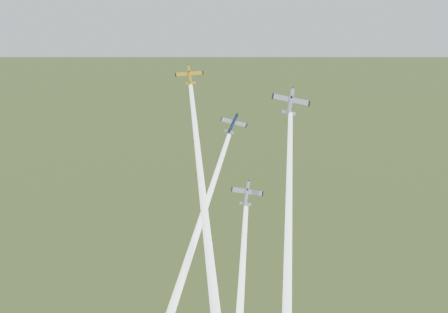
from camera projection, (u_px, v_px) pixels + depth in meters
plane_yellow at (189, 75)px, 134.88m from camera, size 8.82×7.99×5.78m
smoke_trail_yellow at (206, 223)px, 115.90m from camera, size 23.93×50.05×49.72m
plane_navy at (233, 124)px, 132.76m from camera, size 7.94×6.39×6.25m
smoke_trail_navy at (184, 273)px, 115.92m from camera, size 9.01×52.11×48.33m
plane_silver_right at (291, 102)px, 125.56m from camera, size 8.85×8.69×8.36m
smoke_trail_silver_right at (288, 275)px, 105.72m from camera, size 11.02×55.38×51.51m
plane_silver_low at (247, 193)px, 122.05m from camera, size 7.46×7.06×6.39m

